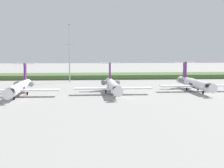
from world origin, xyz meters
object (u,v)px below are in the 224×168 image
Objects in this scene: regional_jet_third at (113,85)px; regional_jet_second at (19,87)px; antenna_mast at (69,58)px; regional_jet_fourth at (194,83)px.

regional_jet_second is at bearing -174.20° from regional_jet_third.
regional_jet_third is 44.06m from antenna_mast.
regional_jet_second is 46.15m from antenna_mast.
regional_jet_second is 26.87m from regional_jet_third.
regional_jet_third is at bearing 5.80° from regional_jet_second.
regional_jet_third and regional_jet_fourth have the same top height.
regional_jet_second is 1.00× the size of regional_jet_fourth.
regional_jet_third is 1.30× the size of antenna_mast.
antenna_mast reaches higher than regional_jet_fourth.
regional_jet_third is 27.17m from regional_jet_fourth.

